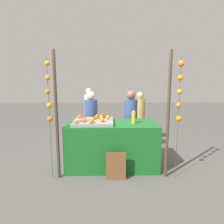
# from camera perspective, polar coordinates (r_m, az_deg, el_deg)

# --- Properties ---
(ground_plane) EXTENTS (24.00, 24.00, 0.00)m
(ground_plane) POSITION_cam_1_polar(r_m,az_deg,el_deg) (4.18, 0.03, -15.79)
(ground_plane) COLOR #565451
(stall_counter) EXTENTS (1.82, 0.87, 0.93)m
(stall_counter) POSITION_cam_1_polar(r_m,az_deg,el_deg) (4.01, 0.03, -9.76)
(stall_counter) COLOR #196023
(stall_counter) RESTS_ON ground_plane
(orange_tray) EXTENTS (0.79, 0.73, 0.06)m
(orange_tray) POSITION_cam_1_polar(r_m,az_deg,el_deg) (3.87, -5.62, -2.91)
(orange_tray) COLOR gray
(orange_tray) RESTS_ON stall_counter
(orange_0) EXTENTS (0.08, 0.08, 0.08)m
(orange_0) POSITION_cam_1_polar(r_m,az_deg,el_deg) (3.80, -8.43, -2.07)
(orange_0) COLOR orange
(orange_0) RESTS_ON orange_tray
(orange_1) EXTENTS (0.08, 0.08, 0.08)m
(orange_1) POSITION_cam_1_polar(r_m,az_deg,el_deg) (3.68, -6.02, -2.43)
(orange_1) COLOR orange
(orange_1) RESTS_ON orange_tray
(orange_2) EXTENTS (0.09, 0.09, 0.09)m
(orange_2) POSITION_cam_1_polar(r_m,az_deg,el_deg) (3.67, -2.94, -2.37)
(orange_2) COLOR orange
(orange_2) RESTS_ON orange_tray
(orange_3) EXTENTS (0.07, 0.07, 0.07)m
(orange_3) POSITION_cam_1_polar(r_m,az_deg,el_deg) (3.70, -8.40, -2.46)
(orange_3) COLOR orange
(orange_3) RESTS_ON orange_tray
(orange_4) EXTENTS (0.08, 0.08, 0.08)m
(orange_4) POSITION_cam_1_polar(r_m,az_deg,el_deg) (3.96, -4.90, -1.53)
(orange_4) COLOR orange
(orange_4) RESTS_ON orange_tray
(orange_5) EXTENTS (0.08, 0.08, 0.08)m
(orange_5) POSITION_cam_1_polar(r_m,az_deg,el_deg) (4.13, -2.23, -1.12)
(orange_5) COLOR orange
(orange_5) RESTS_ON orange_tray
(orange_6) EXTENTS (0.08, 0.08, 0.08)m
(orange_6) POSITION_cam_1_polar(r_m,az_deg,el_deg) (3.97, -3.25, -1.51)
(orange_6) COLOR orange
(orange_6) RESTS_ON orange_tray
(orange_7) EXTENTS (0.08, 0.08, 0.08)m
(orange_7) POSITION_cam_1_polar(r_m,az_deg,el_deg) (3.83, -6.35, -2.00)
(orange_7) COLOR orange
(orange_7) RESTS_ON orange_tray
(orange_8) EXTENTS (0.07, 0.07, 0.07)m
(orange_8) POSITION_cam_1_polar(r_m,az_deg,el_deg) (4.14, -4.43, -1.14)
(orange_8) COLOR orange
(orange_8) RESTS_ON orange_tray
(orange_9) EXTENTS (0.09, 0.09, 0.09)m
(orange_9) POSITION_cam_1_polar(r_m,az_deg,el_deg) (3.57, -6.20, -2.71)
(orange_9) COLOR orange
(orange_9) RESTS_ON orange_tray
(orange_10) EXTENTS (0.08, 0.08, 0.08)m
(orange_10) POSITION_cam_1_polar(r_m,az_deg,el_deg) (3.94, -1.21, -1.62)
(orange_10) COLOR orange
(orange_10) RESTS_ON orange_tray
(orange_11) EXTENTS (0.07, 0.07, 0.07)m
(orange_11) POSITION_cam_1_polar(r_m,az_deg,el_deg) (3.60, -10.65, -2.84)
(orange_11) COLOR orange
(orange_11) RESTS_ON orange_tray
(orange_12) EXTENTS (0.07, 0.07, 0.07)m
(orange_12) POSITION_cam_1_polar(r_m,az_deg,el_deg) (4.11, -9.64, -1.33)
(orange_12) COLOR orange
(orange_12) RESTS_ON orange_tray
(juice_bottle) EXTENTS (0.08, 0.08, 0.26)m
(juice_bottle) POSITION_cam_1_polar(r_m,az_deg,el_deg) (3.84, 6.50, -1.60)
(juice_bottle) COLOR #F9A527
(juice_bottle) RESTS_ON stall_counter
(chalkboard_sign) EXTENTS (0.36, 0.03, 0.54)m
(chalkboard_sign) POSITION_cam_1_polar(r_m,az_deg,el_deg) (3.55, 1.18, -16.00)
(chalkboard_sign) COLOR brown
(chalkboard_sign) RESTS_ON ground_plane
(vendor_left) EXTENTS (0.31, 0.31, 1.54)m
(vendor_left) POSITION_cam_1_polar(r_m,az_deg,el_deg) (4.66, -6.21, -3.88)
(vendor_left) COLOR #384C8C
(vendor_left) RESTS_ON ground_plane
(vendor_right) EXTENTS (0.31, 0.31, 1.55)m
(vendor_right) POSITION_cam_1_polar(r_m,az_deg,el_deg) (4.64, 5.60, -3.85)
(vendor_right) COLOR #384C8C
(vendor_right) RESTS_ON ground_plane
(crowd_person_0) EXTENTS (0.31, 0.31, 1.56)m
(crowd_person_0) POSITION_cam_1_polar(r_m,az_deg,el_deg) (6.18, -6.81, -0.57)
(crowd_person_0) COLOR beige
(crowd_person_0) RESTS_ON ground_plane
(crowd_person_1) EXTENTS (0.30, 0.30, 1.48)m
(crowd_person_1) POSITION_cam_1_polar(r_m,az_deg,el_deg) (5.47, 8.26, -2.26)
(crowd_person_1) COLOR tan
(crowd_person_1) RESTS_ON ground_plane
(canopy_post_left) EXTENTS (0.06, 0.06, 2.30)m
(canopy_post_left) POSITION_cam_1_polar(r_m,az_deg,el_deg) (3.50, -16.31, -1.32)
(canopy_post_left) COLOR #473828
(canopy_post_left) RESTS_ON ground_plane
(canopy_post_right) EXTENTS (0.06, 0.06, 2.30)m
(canopy_post_right) POSITION_cam_1_polar(r_m,az_deg,el_deg) (3.53, 16.47, -1.23)
(canopy_post_right) COLOR #473828
(canopy_post_right) RESTS_ON ground_plane
(garland_strand_left) EXTENTS (0.11, 0.10, 2.16)m
(garland_strand_left) POSITION_cam_1_polar(r_m,az_deg,el_deg) (3.47, -18.49, 4.88)
(garland_strand_left) COLOR #2D4C23
(garland_strand_left) RESTS_ON ground_plane
(garland_strand_right) EXTENTS (0.11, 0.11, 2.16)m
(garland_strand_right) POSITION_cam_1_polar(r_m,az_deg,el_deg) (3.51, 19.67, 5.92)
(garland_strand_right) COLOR #2D4C23
(garland_strand_right) RESTS_ON ground_plane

